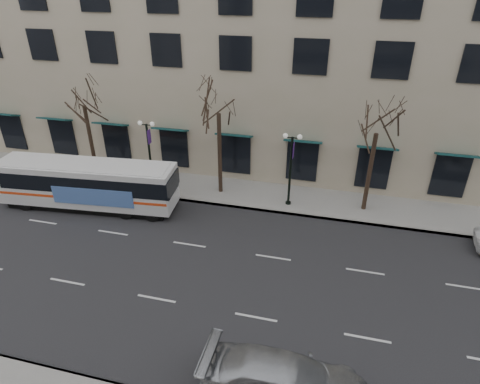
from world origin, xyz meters
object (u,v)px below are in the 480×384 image
(tree_far_right, at_px, (379,118))
(tree_far_mid, at_px, (218,99))
(lamp_post_left, at_px, (150,152))
(lamp_post_right, at_px, (291,167))
(city_bus, at_px, (88,183))
(silver_car, at_px, (287,383))
(tree_far_left, at_px, (82,92))

(tree_far_right, bearing_deg, tree_far_mid, 180.00)
(lamp_post_left, distance_m, lamp_post_right, 10.00)
(lamp_post_right, height_order, city_bus, lamp_post_right)
(silver_car, bearing_deg, lamp_post_left, 40.36)
(city_bus, height_order, silver_car, city_bus)
(tree_far_mid, bearing_deg, silver_car, -64.91)
(lamp_post_right, relative_size, silver_car, 0.82)
(tree_far_mid, relative_size, lamp_post_left, 1.64)
(tree_far_right, bearing_deg, silver_car, -101.69)
(tree_far_left, bearing_deg, tree_far_mid, 0.00)
(lamp_post_left, xyz_separation_m, lamp_post_right, (10.00, 0.00, 0.00))
(tree_far_mid, xyz_separation_m, city_bus, (-7.96, -3.96, -5.14))
(tree_far_left, distance_m, lamp_post_left, 6.29)
(city_bus, bearing_deg, tree_far_left, 111.83)
(tree_far_left, distance_m, tree_far_mid, 10.00)
(tree_far_mid, xyz_separation_m, lamp_post_left, (-4.99, -0.60, -3.96))
(lamp_post_left, xyz_separation_m, city_bus, (-2.97, -3.36, -1.18))
(lamp_post_right, relative_size, city_bus, 0.43)
(tree_far_left, bearing_deg, lamp_post_left, -6.83)
(tree_far_mid, distance_m, tree_far_right, 10.01)
(lamp_post_left, height_order, lamp_post_right, same)
(tree_far_left, height_order, city_bus, tree_far_left)
(silver_car, bearing_deg, tree_far_right, -11.33)
(lamp_post_left, distance_m, silver_car, 18.66)
(lamp_post_left, bearing_deg, lamp_post_right, 0.00)
(tree_far_mid, bearing_deg, city_bus, -153.54)
(lamp_post_right, bearing_deg, tree_far_left, 177.71)
(silver_car, bearing_deg, tree_far_left, 49.18)
(lamp_post_left, height_order, silver_car, lamp_post_left)
(tree_far_left, relative_size, city_bus, 0.69)
(tree_far_mid, bearing_deg, tree_far_left, -180.00)
(tree_far_mid, bearing_deg, lamp_post_left, -173.15)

